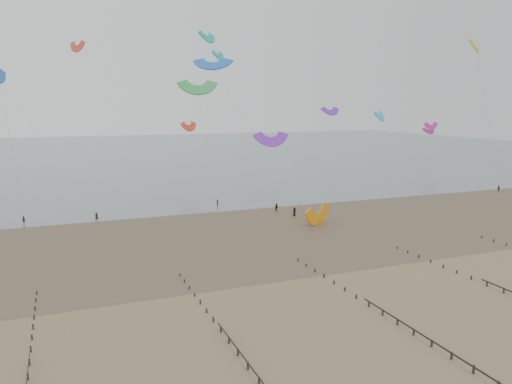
% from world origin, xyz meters
% --- Properties ---
extents(ground, '(500.00, 500.00, 0.00)m').
position_xyz_m(ground, '(0.00, 0.00, 0.00)').
color(ground, brown).
rests_on(ground, ground).
extents(sea_and_shore, '(500.00, 665.00, 0.03)m').
position_xyz_m(sea_and_shore, '(-4.08, 34.40, 0.01)').
color(sea_and_shore, '#475654').
rests_on(sea_and_shore, ground).
extents(groynes, '(72.16, 50.16, 1.00)m').
position_xyz_m(groynes, '(4.00, -19.05, 0.47)').
color(groynes, black).
rests_on(groynes, ground).
extents(kitesurfer_lead, '(0.66, 0.44, 1.78)m').
position_xyz_m(kitesurfer_lead, '(-22.08, 50.86, 0.89)').
color(kitesurfer_lead, black).
rests_on(kitesurfer_lead, ground).
extents(kitesurfers, '(118.78, 22.33, 1.84)m').
position_xyz_m(kitesurfers, '(22.89, 44.67, 0.84)').
color(kitesurfers, black).
rests_on(kitesurfers, ground).
extents(grounded_kite, '(9.40, 8.83, 4.11)m').
position_xyz_m(grounded_kite, '(18.35, 32.10, 0.00)').
color(grounded_kite, orange).
rests_on(grounded_kite, ground).
extents(kites_airborne, '(226.88, 92.45, 40.31)m').
position_xyz_m(kites_airborne, '(-8.25, 84.53, 22.09)').
color(kites_airborne, '#DB2F93').
rests_on(kites_airborne, ground).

